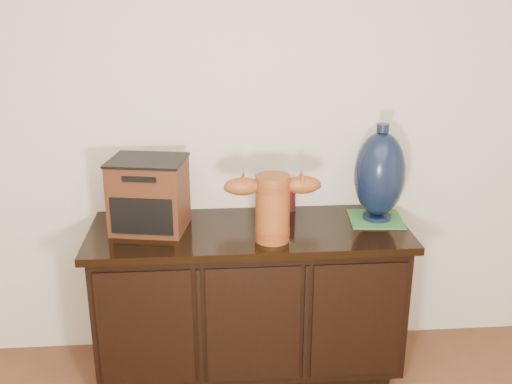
{
  "coord_description": "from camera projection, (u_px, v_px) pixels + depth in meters",
  "views": [
    {
      "loc": [
        -0.17,
        -0.3,
        1.81
      ],
      "look_at": [
        0.03,
        2.18,
        0.95
      ],
      "focal_mm": 42.0,
      "sensor_mm": 36.0,
      "label": 1
    }
  ],
  "objects": [
    {
      "name": "sideboard",
      "position": [
        249.0,
        300.0,
        2.86
      ],
      "size": [
        1.46,
        0.56,
        0.75
      ],
      "color": "black",
      "rests_on": "ground"
    },
    {
      "name": "terracotta_vessel",
      "position": [
        273.0,
        204.0,
        2.56
      ],
      "size": [
        0.42,
        0.15,
        0.3
      ],
      "rotation": [
        0.0,
        0.0,
        0.01
      ],
      "color": "brown",
      "rests_on": "sideboard"
    },
    {
      "name": "tv_radio",
      "position": [
        149.0,
        195.0,
        2.69
      ],
      "size": [
        0.37,
        0.32,
        0.33
      ],
      "rotation": [
        0.0,
        0.0,
        -0.19
      ],
      "color": "#431F10",
      "rests_on": "sideboard"
    },
    {
      "name": "green_mat",
      "position": [
        375.0,
        219.0,
        2.84
      ],
      "size": [
        0.27,
        0.27,
        0.01
      ],
      "primitive_type": "cube",
      "rotation": [
        0.0,
        0.0,
        -0.1
      ],
      "color": "#316E35",
      "rests_on": "sideboard"
    },
    {
      "name": "lamp_base",
      "position": [
        380.0,
        175.0,
        2.77
      ],
      "size": [
        0.26,
        0.26,
        0.46
      ],
      "rotation": [
        0.0,
        0.0,
        -0.1
      ],
      "color": "black",
      "rests_on": "green_mat"
    },
    {
      "name": "spray_can",
      "position": [
        290.0,
        194.0,
        2.94
      ],
      "size": [
        0.06,
        0.06,
        0.18
      ],
      "color": "#530E19",
      "rests_on": "sideboard"
    }
  ]
}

